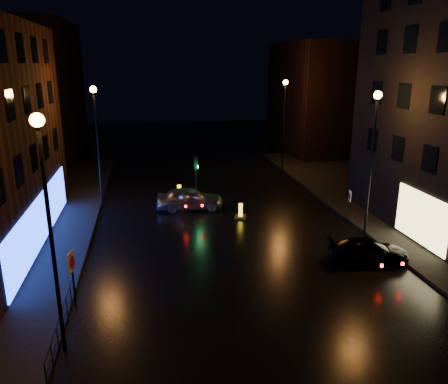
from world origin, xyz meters
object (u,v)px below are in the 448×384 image
at_px(bollard_near, 241,214).
at_px(bollard_far, 179,195).
at_px(dark_sedan, 369,251).
at_px(traffic_signal, 196,197).
at_px(silver_hatchback, 190,198).
at_px(road_sign_right, 350,199).
at_px(road_sign_left, 72,267).

relative_size(bollard_near, bollard_far, 1.01).
relative_size(dark_sedan, bollard_far, 3.26).
relative_size(traffic_signal, silver_hatchback, 0.76).
bearing_deg(bollard_near, traffic_signal, 142.17).
relative_size(traffic_signal, dark_sedan, 0.84).
bearing_deg(road_sign_right, bollard_near, -4.59).
relative_size(silver_hatchback, bollard_far, 3.64).
height_order(dark_sedan, bollard_far, dark_sedan).
height_order(silver_hatchback, bollard_far, silver_hatchback).
distance_m(traffic_signal, road_sign_left, 14.87).
relative_size(road_sign_left, road_sign_right, 1.22).
bearing_deg(road_sign_left, road_sign_right, 37.22).
bearing_deg(traffic_signal, silver_hatchback, -116.89).
height_order(dark_sedan, road_sign_right, road_sign_right).
bearing_deg(bollard_far, traffic_signal, -44.77).
bearing_deg(traffic_signal, bollard_near, -54.80).
xyz_separation_m(dark_sedan, bollard_far, (-8.67, 12.69, -0.37)).
height_order(traffic_signal, road_sign_left, traffic_signal).
relative_size(silver_hatchback, road_sign_left, 1.78).
relative_size(bollard_near, road_sign_left, 0.50).
distance_m(dark_sedan, bollard_near, 9.16).
xyz_separation_m(bollard_far, road_sign_left, (-5.47, -14.76, 1.70)).
relative_size(traffic_signal, road_sign_left, 1.35).
height_order(silver_hatchback, dark_sedan, silver_hatchback).
relative_size(silver_hatchback, bollard_near, 3.60).
xyz_separation_m(silver_hatchback, bollard_far, (-0.52, 2.69, -0.56)).
bearing_deg(bollard_far, dark_sedan, -47.14).
xyz_separation_m(silver_hatchback, bollard_near, (3.11, -2.37, -0.57)).
xyz_separation_m(bollard_near, bollard_far, (-3.63, 5.05, 0.01)).
relative_size(traffic_signal, bollard_far, 2.75).
distance_m(traffic_signal, dark_sedan, 13.50).
bearing_deg(bollard_near, road_sign_right, -0.44).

